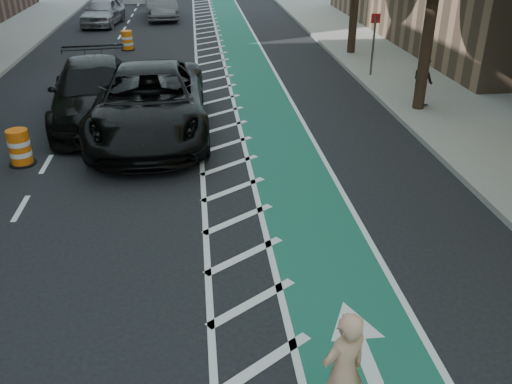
{
  "coord_description": "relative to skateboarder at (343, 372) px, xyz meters",
  "views": [
    {
      "loc": [
        0.77,
        -8.51,
        5.69
      ],
      "look_at": [
        1.77,
        0.47,
        1.1
      ],
      "focal_mm": 38.0,
      "sensor_mm": 36.0,
      "label": 1
    }
  ],
  "objects": [
    {
      "name": "ground",
      "position": [
        -2.3,
        3.98,
        -0.96
      ],
      "size": [
        120.0,
        120.0,
        0.0
      ],
      "primitive_type": "plane",
      "color": "black",
      "rests_on": "ground"
    },
    {
      "name": "bike_lane",
      "position": [
        0.7,
        13.98,
        -0.95
      ],
      "size": [
        2.0,
        90.0,
        0.01
      ],
      "primitive_type": "cube",
      "color": "#195A4B",
      "rests_on": "ground"
    },
    {
      "name": "buffer_strip",
      "position": [
        -0.8,
        13.98,
        -0.96
      ],
      "size": [
        1.4,
        90.0,
        0.01
      ],
      "primitive_type": "cube",
      "color": "silver",
      "rests_on": "ground"
    },
    {
      "name": "sidewalk_right",
      "position": [
        7.2,
        13.98,
        -0.89
      ],
      "size": [
        5.0,
        90.0,
        0.15
      ],
      "primitive_type": "cube",
      "color": "gray",
      "rests_on": "ground"
    },
    {
      "name": "curb_right",
      "position": [
        4.75,
        13.98,
        -0.88
      ],
      "size": [
        0.12,
        90.0,
        0.16
      ],
      "primitive_type": "cube",
      "color": "gray",
      "rests_on": "ground"
    },
    {
      "name": "sign_post",
      "position": [
        5.3,
        15.98,
        0.39
      ],
      "size": [
        0.35,
        0.08,
        2.47
      ],
      "color": "#4C4C4C",
      "rests_on": "ground"
    },
    {
      "name": "skateboarder",
      "position": [
        0.0,
        0.0,
        0.0
      ],
      "size": [
        0.73,
        0.61,
        1.7
      ],
      "primitive_type": "imported",
      "rotation": [
        0.0,
        0.0,
        3.52
      ],
      "color": "tan",
      "rests_on": "skateboard"
    },
    {
      "name": "suv_near",
      "position": [
        -2.9,
        10.7,
        0.0
      ],
      "size": [
        3.31,
        6.99,
        1.93
      ],
      "primitive_type": "imported",
      "rotation": [
        0.0,
        0.0,
        0.02
      ],
      "color": "black",
      "rests_on": "ground"
    },
    {
      "name": "suv_far",
      "position": [
        -4.7,
        12.18,
        -0.07
      ],
      "size": [
        3.25,
        6.39,
        1.78
      ],
      "primitive_type": "imported",
      "rotation": [
        0.0,
        0.0,
        0.13
      ],
      "color": "black",
      "rests_on": "ground"
    },
    {
      "name": "car_silver",
      "position": [
        -6.79,
        29.36,
        -0.19
      ],
      "size": [
        2.4,
        4.73,
        1.54
      ],
      "primitive_type": "imported",
      "rotation": [
        0.0,
        0.0,
        -0.13
      ],
      "color": "#9B9A9F",
      "rests_on": "ground"
    },
    {
      "name": "car_grey",
      "position": [
        -3.51,
        31.41,
        -0.1
      ],
      "size": [
        2.34,
        5.37,
        1.72
      ],
      "primitive_type": "imported",
      "rotation": [
        0.0,
        0.0,
        0.1
      ],
      "color": "slate",
      "rests_on": "ground"
    },
    {
      "name": "pedestrian",
      "position": [
        5.83,
        12.19,
        -0.05
      ],
      "size": [
        0.72,
        0.85,
        1.53
      ],
      "primitive_type": "imported",
      "rotation": [
        0.0,
        0.0,
        1.78
      ],
      "color": "black",
      "rests_on": "sidewalk_right"
    },
    {
      "name": "barrel_a",
      "position": [
        -6.1,
        8.86,
        -0.52
      ],
      "size": [
        0.68,
        0.68,
        0.93
      ],
      "color": "orange",
      "rests_on": "ground"
    },
    {
      "name": "barrel_b",
      "position": [
        -5.9,
        15.92,
        -0.56
      ],
      "size": [
        0.62,
        0.62,
        0.85
      ],
      "color": "#EE490C",
      "rests_on": "ground"
    },
    {
      "name": "barrel_c",
      "position": [
        -4.74,
        22.33,
        -0.54
      ],
      "size": [
        0.66,
        0.66,
        0.9
      ],
      "color": "orange",
      "rests_on": "ground"
    }
  ]
}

